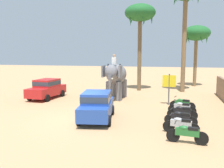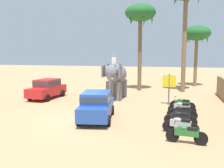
% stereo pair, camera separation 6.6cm
% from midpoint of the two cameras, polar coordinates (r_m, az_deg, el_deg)
% --- Properties ---
extents(ground_plane, '(120.00, 120.00, 0.00)m').
position_cam_midpoint_polar(ground_plane, '(14.82, -7.27, -8.39)').
color(ground_plane, tan).
extents(car_sedan_foreground, '(2.39, 4.33, 1.70)m').
position_cam_midpoint_polar(car_sedan_foreground, '(14.62, -3.70, -4.81)').
color(car_sedan_foreground, '#23479E').
rests_on(car_sedan_foreground, ground).
extents(car_parked_far_side, '(2.05, 4.19, 1.70)m').
position_cam_midpoint_polar(car_parked_far_side, '(22.28, -15.05, -0.91)').
color(car_parked_far_side, red).
rests_on(car_parked_far_side, ground).
extents(elephant_with_mahout, '(1.72, 3.90, 3.88)m').
position_cam_midpoint_polar(elephant_with_mahout, '(21.16, 0.84, 1.82)').
color(elephant_with_mahout, slate).
rests_on(elephant_with_mahout, ground).
extents(motorcycle_nearest_camera, '(1.80, 0.55, 0.94)m').
position_cam_midpoint_polar(motorcycle_nearest_camera, '(11.43, 16.91, -10.94)').
color(motorcycle_nearest_camera, black).
rests_on(motorcycle_nearest_camera, ground).
extents(motorcycle_second_in_row, '(1.78, 0.61, 0.94)m').
position_cam_midpoint_polar(motorcycle_second_in_row, '(12.69, 15.61, -9.09)').
color(motorcycle_second_in_row, black).
rests_on(motorcycle_second_in_row, ground).
extents(motorcycle_mid_row, '(1.77, 0.65, 0.94)m').
position_cam_midpoint_polar(motorcycle_mid_row, '(13.95, 15.56, -7.60)').
color(motorcycle_mid_row, black).
rests_on(motorcycle_mid_row, ground).
extents(motorcycle_fourth_in_row, '(1.80, 0.55, 0.94)m').
position_cam_midpoint_polar(motorcycle_fourth_in_row, '(15.34, 15.91, -6.28)').
color(motorcycle_fourth_in_row, black).
rests_on(motorcycle_fourth_in_row, ground).
extents(motorcycle_far_in_row, '(1.79, 0.58, 0.94)m').
position_cam_midpoint_polar(motorcycle_far_in_row, '(16.54, 15.88, -5.32)').
color(motorcycle_far_in_row, black).
rests_on(motorcycle_far_in_row, ground).
extents(motorcycle_end_of_row, '(1.76, 0.71, 0.94)m').
position_cam_midpoint_polar(motorcycle_end_of_row, '(17.86, 15.97, -4.40)').
color(motorcycle_end_of_row, black).
rests_on(motorcycle_end_of_row, ground).
extents(palm_tree_behind_elephant, '(3.20, 3.20, 7.25)m').
position_cam_midpoint_polar(palm_tree_behind_elephant, '(31.20, 19.01, 10.83)').
color(palm_tree_behind_elephant, brown).
rests_on(palm_tree_behind_elephant, ground).
extents(palm_tree_near_hut, '(3.20, 3.20, 9.06)m').
position_cam_midpoint_polar(palm_tree_near_hut, '(26.52, 6.48, 15.56)').
color(palm_tree_near_hut, brown).
rests_on(palm_tree_near_hut, ground).
extents(signboard_yellow, '(1.00, 0.10, 2.40)m').
position_cam_midpoint_polar(signboard_yellow, '(19.23, 13.06, 0.19)').
color(signboard_yellow, '#4C4C51').
rests_on(signboard_yellow, ground).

